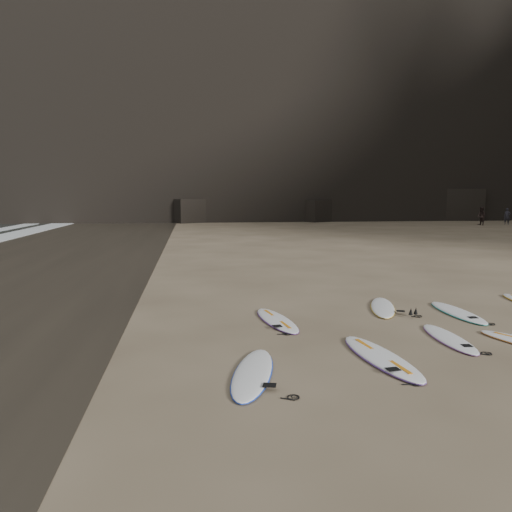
{
  "coord_description": "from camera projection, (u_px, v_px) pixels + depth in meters",
  "views": [
    {
      "loc": [
        -5.5,
        -9.03,
        3.01
      ],
      "look_at": [
        -3.93,
        3.03,
        1.5
      ],
      "focal_mm": 35.0,
      "sensor_mm": 36.0,
      "label": 1
    }
  ],
  "objects": [
    {
      "name": "surfboard_0",
      "position": [
        253.0,
        372.0,
        8.35
      ],
      "size": [
        1.21,
        2.59,
        0.09
      ],
      "primitive_type": "ellipsoid",
      "rotation": [
        0.0,
        0.0,
        -0.25
      ],
      "color": "white",
      "rests_on": "ground"
    },
    {
      "name": "ground",
      "position": [
        470.0,
        346.0,
        9.97
      ],
      "size": [
        240.0,
        240.0,
        0.0
      ],
      "primitive_type": "plane",
      "color": "#897559",
      "rests_on": "ground"
    },
    {
      "name": "person_b",
      "position": [
        482.0,
        216.0,
        48.24
      ],
      "size": [
        0.8,
        0.96,
        1.78
      ],
      "primitive_type": "imported",
      "rotation": [
        0.0,
        0.0,
        4.87
      ],
      "color": "black",
      "rests_on": "ground"
    },
    {
      "name": "surfboard_5",
      "position": [
        277.0,
        320.0,
        11.84
      ],
      "size": [
        0.97,
        2.52,
        0.09
      ],
      "primitive_type": "ellipsoid",
      "rotation": [
        0.0,
        0.0,
        0.16
      ],
      "color": "white",
      "rests_on": "ground"
    },
    {
      "name": "person_a",
      "position": [
        507.0,
        216.0,
        49.66
      ],
      "size": [
        0.7,
        0.6,
        1.63
      ],
      "primitive_type": "imported",
      "rotation": [
        0.0,
        0.0,
        5.85
      ],
      "color": "#242228",
      "rests_on": "ground"
    },
    {
      "name": "surfboard_7",
      "position": [
        458.0,
        312.0,
        12.62
      ],
      "size": [
        0.6,
        2.49,
        0.09
      ],
      "primitive_type": "ellipsoid",
      "rotation": [
        0.0,
        0.0,
        -0.0
      ],
      "color": "white",
      "rests_on": "ground"
    },
    {
      "name": "headland",
      "position": [
        440.0,
        39.0,
        58.43
      ],
      "size": [
        170.0,
        101.0,
        63.47
      ],
      "color": "black",
      "rests_on": "ground"
    },
    {
      "name": "surfboard_2",
      "position": [
        449.0,
        338.0,
        10.35
      ],
      "size": [
        0.65,
        2.26,
        0.08
      ],
      "primitive_type": "ellipsoid",
      "rotation": [
        0.0,
        0.0,
        -0.05
      ],
      "color": "white",
      "rests_on": "ground"
    },
    {
      "name": "surfboard_1",
      "position": [
        381.0,
        357.0,
        9.14
      ],
      "size": [
        0.98,
        2.8,
        0.1
      ],
      "primitive_type": "ellipsoid",
      "rotation": [
        0.0,
        0.0,
        0.12
      ],
      "color": "white",
      "rests_on": "ground"
    },
    {
      "name": "surfboard_6",
      "position": [
        383.0,
        307.0,
        13.2
      ],
      "size": [
        1.33,
        2.52,
        0.09
      ],
      "primitive_type": "ellipsoid",
      "rotation": [
        0.0,
        0.0,
        -0.32
      ],
      "color": "white",
      "rests_on": "ground"
    }
  ]
}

